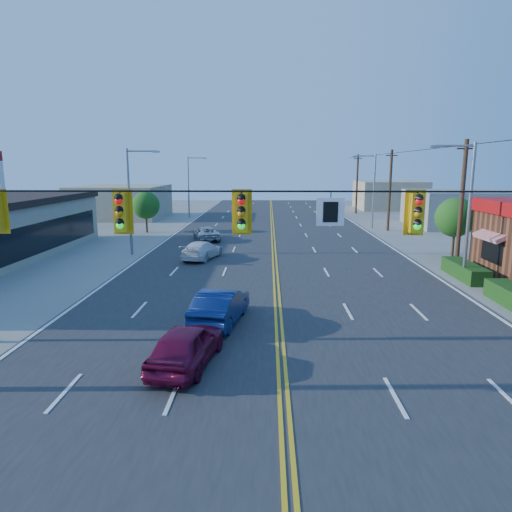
{
  "coord_description": "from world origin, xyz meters",
  "views": [
    {
      "loc": [
        -0.48,
        -12.34,
        6.64
      ],
      "look_at": [
        -1.09,
        10.35,
        2.2
      ],
      "focal_mm": 32.0,
      "sensor_mm": 36.0,
      "label": 1
    }
  ],
  "objects_px": {
    "signal_span": "(281,232)",
    "car_silver": "(207,234)",
    "car_blue": "(220,307)",
    "car_white": "(202,251)",
    "car_magenta": "(186,347)"
  },
  "relations": [
    {
      "from": "signal_span",
      "to": "car_silver",
      "type": "relative_size",
      "value": 5.44
    },
    {
      "from": "car_blue",
      "to": "car_silver",
      "type": "relative_size",
      "value": 1.01
    },
    {
      "from": "car_blue",
      "to": "car_silver",
      "type": "distance_m",
      "value": 22.79
    },
    {
      "from": "car_blue",
      "to": "car_white",
      "type": "height_order",
      "value": "car_blue"
    },
    {
      "from": "car_magenta",
      "to": "car_blue",
      "type": "height_order",
      "value": "car_blue"
    },
    {
      "from": "car_blue",
      "to": "car_silver",
      "type": "xyz_separation_m",
      "value": [
        -3.61,
        22.5,
        -0.12
      ]
    },
    {
      "from": "car_magenta",
      "to": "car_white",
      "type": "relative_size",
      "value": 0.94
    },
    {
      "from": "car_blue",
      "to": "car_white",
      "type": "bearing_deg",
      "value": -69.01
    },
    {
      "from": "car_blue",
      "to": "car_white",
      "type": "distance_m",
      "value": 14.12
    },
    {
      "from": "car_white",
      "to": "car_silver",
      "type": "height_order",
      "value": "car_white"
    },
    {
      "from": "car_magenta",
      "to": "car_white",
      "type": "xyz_separation_m",
      "value": [
        -2.1,
        18.15,
        -0.07
      ]
    },
    {
      "from": "car_silver",
      "to": "car_white",
      "type": "bearing_deg",
      "value": 80.03
    },
    {
      "from": "car_magenta",
      "to": "car_silver",
      "type": "relative_size",
      "value": 0.94
    },
    {
      "from": "car_magenta",
      "to": "car_white",
      "type": "distance_m",
      "value": 18.27
    },
    {
      "from": "car_magenta",
      "to": "car_silver",
      "type": "bearing_deg",
      "value": -74.68
    }
  ]
}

